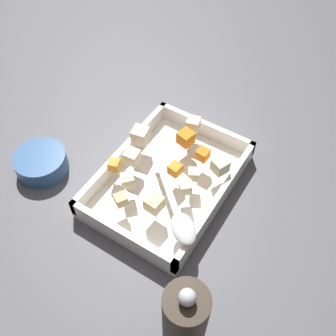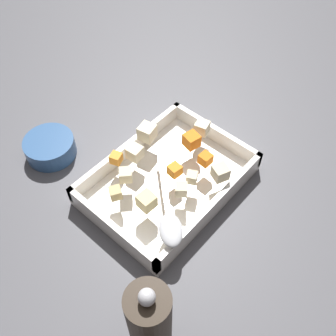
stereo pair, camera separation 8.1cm
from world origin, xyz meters
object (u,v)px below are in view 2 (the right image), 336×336
baking_dish (168,182)px  pepper_mill (150,322)px  small_prep_bowl (50,147)px  serving_spoon (170,224)px

baking_dish → pepper_mill: (-0.26, -0.19, 0.08)m
baking_dish → small_prep_bowl: 0.29m
baking_dish → pepper_mill: size_ratio=1.59×
serving_spoon → small_prep_bowl: bearing=43.8°
pepper_mill → small_prep_bowl: size_ratio=1.87×
serving_spoon → pepper_mill: 0.19m
pepper_mill → serving_spoon: bearing=32.2°
serving_spoon → pepper_mill: bearing=163.8°
baking_dish → serving_spoon: size_ratio=1.75×
baking_dish → serving_spoon: bearing=-137.1°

